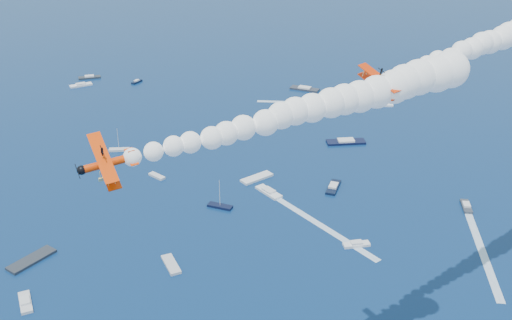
# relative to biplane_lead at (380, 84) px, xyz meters

# --- Properties ---
(biplane_lead) EXTENTS (10.91, 10.94, 7.13)m
(biplane_lead) POSITION_rel_biplane_lead_xyz_m (0.00, 0.00, 0.00)
(biplane_lead) COLOR red
(biplane_trail) EXTENTS (11.53, 12.00, 8.41)m
(biplane_trail) POSITION_rel_biplane_lead_xyz_m (-31.29, -26.35, -3.47)
(biplane_trail) COLOR #FC3E05
(smoke_trail_lead) EXTENTS (57.53, 57.08, 9.94)m
(smoke_trail_lead) POSITION_rel_biplane_lead_xyz_m (18.22, 20.87, 2.09)
(smoke_trail_lead) COLOR white
(smoke_trail_trail) EXTENTS (57.49, 56.08, 9.94)m
(smoke_trail_trail) POSITION_rel_biplane_lead_xyz_m (-9.50, -9.25, -1.38)
(smoke_trail_trail) COLOR white
(spectator_boats) EXTENTS (217.45, 162.13, 0.70)m
(spectator_boats) POSITION_rel_biplane_lead_xyz_m (-27.25, 84.40, -58.50)
(spectator_boats) COLOR white
(spectator_boats) RESTS_ON ground
(boat_wakes) EXTENTS (79.85, 115.20, 0.04)m
(boat_wakes) POSITION_rel_biplane_lead_xyz_m (-4.40, 80.53, -58.82)
(boat_wakes) COLOR white
(boat_wakes) RESTS_ON ground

